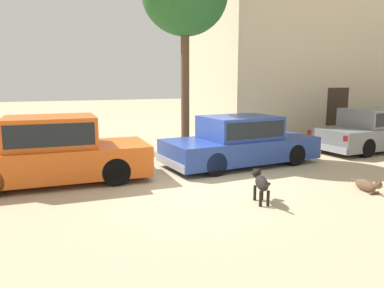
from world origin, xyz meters
The scene contains 7 objects.
ground_plane centered at (0.00, 0.00, 0.00)m, with size 80.00×80.00×0.00m, color tan.
parked_sedan_nearest centered at (-3.01, 1.38, 0.76)m, with size 4.55×1.97×1.56m.
parked_sedan_second centered at (1.97, 1.31, 0.69)m, with size 4.61×2.11×1.39m.
parked_sedan_third centered at (7.45, 1.44, 0.71)m, with size 4.83×1.95×1.44m.
apartment_block centered at (10.06, 6.45, 4.48)m, with size 13.46×5.22×8.97m.
stray_dog_spotted centered at (0.62, -1.76, 0.40)m, with size 0.37×0.94×0.64m.
stray_dog_tan centered at (3.12, -2.10, 0.15)m, with size 0.26×0.93×0.35m.
Camera 1 is at (-3.38, -7.63, 2.35)m, focal length 34.46 mm.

